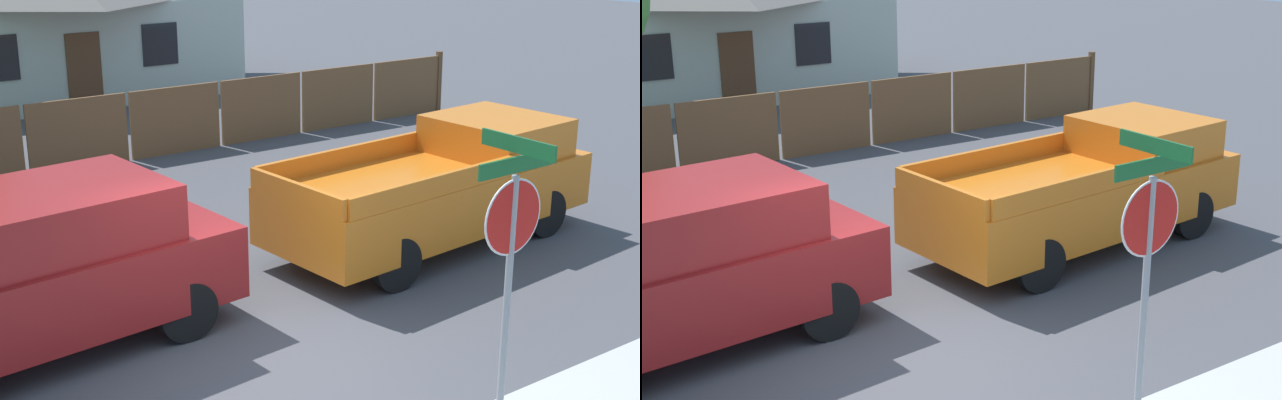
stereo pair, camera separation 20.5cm
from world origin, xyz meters
TOP-DOWN VIEW (x-y plane):
  - ground_plane at (0.00, 0.00)m, footprint 80.00×80.00m
  - wooden_fence at (3.52, 9.03)m, footprint 14.94×0.12m
  - house at (3.52, 17.48)m, footprint 10.17×7.23m
  - red_suv at (-1.77, 1.85)m, footprint 4.57×2.32m
  - orange_pickup at (4.41, 1.87)m, footprint 5.46×2.48m
  - stop_sign at (1.26, -2.43)m, footprint 0.94×0.85m

SIDE VIEW (x-z plane):
  - ground_plane at x=0.00m, z-range 0.00..0.00m
  - wooden_fence at x=3.52m, z-range -0.05..1.47m
  - orange_pickup at x=4.41m, z-range -0.01..1.78m
  - red_suv at x=-1.77m, z-range 0.07..1.99m
  - stop_sign at x=1.26m, z-range 0.52..3.49m
  - house at x=3.52m, z-range 0.09..4.69m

